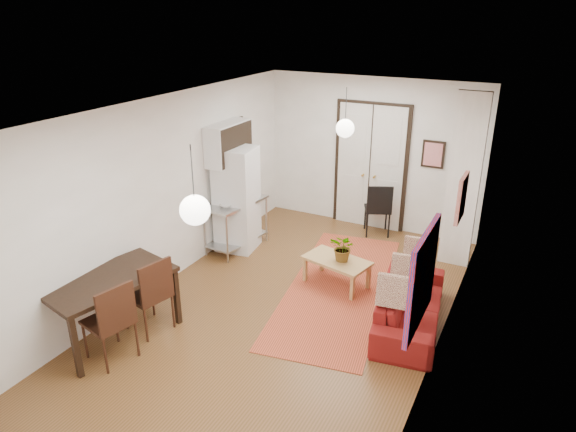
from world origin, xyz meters
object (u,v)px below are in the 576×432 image
at_px(kitchen_counter, 236,218).
at_px(black_side_chair, 380,202).
at_px(dining_chair_far, 114,309).
at_px(coffee_table, 337,263).
at_px(dining_chair_near, 152,284).
at_px(fridge, 237,199).
at_px(dining_table, 109,285).
at_px(sofa, 410,305).

xyz_separation_m(kitchen_counter, black_side_chair, (2.04, 1.86, 0.02)).
relative_size(dining_chair_far, black_side_chair, 1.05).
distance_m(coffee_table, dining_chair_near, 2.80).
height_order(coffee_table, fridge, fridge).
bearing_deg(fridge, dining_chair_far, -92.97).
distance_m(dining_chair_near, dining_chair_far, 0.70).
bearing_deg(black_side_chair, dining_table, 43.15).
bearing_deg(sofa, black_side_chair, 17.64).
relative_size(sofa, kitchen_counter, 1.61).
xyz_separation_m(sofa, dining_table, (-3.40, -2.06, 0.48)).
bearing_deg(coffee_table, fridge, 167.51).
relative_size(sofa, fridge, 1.08).
distance_m(coffee_table, dining_table, 3.35).
height_order(coffee_table, kitchen_counter, kitchen_counter).
distance_m(kitchen_counter, dining_chair_far, 3.27).
distance_m(coffee_table, fridge, 2.22).
height_order(kitchen_counter, dining_chair_far, dining_chair_far).
height_order(sofa, fridge, fridge).
height_order(dining_chair_near, black_side_chair, dining_chair_near).
bearing_deg(dining_chair_near, coffee_table, 152.86).
distance_m(kitchen_counter, fridge, 0.35).
bearing_deg(coffee_table, black_side_chair, 91.44).
bearing_deg(dining_table, fridge, 90.00).
height_order(kitchen_counter, black_side_chair, black_side_chair).
bearing_deg(black_side_chair, kitchen_counter, 18.25).
bearing_deg(dining_table, dining_chair_far, -39.54).
bearing_deg(coffee_table, dining_chair_near, -130.45).
bearing_deg(dining_chair_far, black_side_chair, 174.40).
bearing_deg(kitchen_counter, dining_table, -82.00).
distance_m(sofa, black_side_chair, 3.15).
relative_size(dining_table, dining_chair_far, 1.61).
relative_size(sofa, dining_chair_near, 1.85).
xyz_separation_m(dining_chair_far, black_side_chair, (1.75, 5.12, -0.03)).
bearing_deg(kitchen_counter, dining_chair_near, -75.52).
relative_size(coffee_table, dining_chair_far, 1.03).
relative_size(fridge, black_side_chair, 1.81).
bearing_deg(kitchen_counter, coffee_table, -3.54).
relative_size(dining_chair_near, black_side_chair, 1.05).
xyz_separation_m(coffee_table, dining_table, (-2.10, -2.58, 0.39)).
distance_m(fridge, dining_table, 3.05).
relative_size(dining_table, dining_chair_near, 1.61).
bearing_deg(kitchen_counter, sofa, -7.75).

